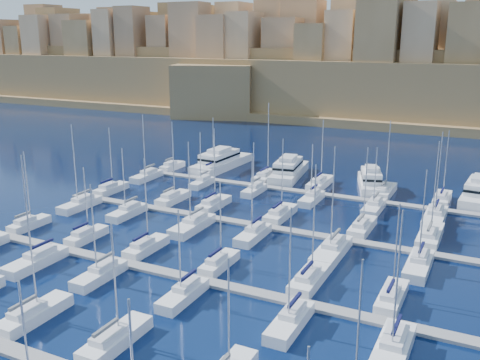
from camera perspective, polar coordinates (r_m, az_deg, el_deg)
The scene contains 46 objects.
ground at distance 79.56m, azimuth 0.56°, elevation -7.50°, with size 600.00×600.00×0.00m, color black.
pontoon_mid_near at distance 69.81m, azimuth -3.80°, elevation -10.74°, with size 84.00×2.00×0.40m, color slate.
pontoon_mid_far at distance 87.98m, azimuth 3.40°, elevation -5.11°, with size 84.00×2.00×0.40m, color slate.
pontoon_far at distance 107.59m, azimuth 7.98°, elevation -1.42°, with size 84.00×2.00×0.40m, color slate.
sailboat_2 at distance 65.28m, azimuth -21.12°, elevation -13.21°, with size 2.77×9.24×15.74m.
sailboat_3 at distance 58.21m, azimuth -13.19°, elevation -16.22°, with size 2.75×9.17×13.38m.
sailboat_12 at distance 94.60m, azimuth -21.60°, elevation -4.38°, with size 2.26×7.55×13.12m.
sailboat_13 at distance 86.38m, azimuth -16.06°, elevation -5.74°, with size 2.32×7.72×11.79m.
sailboat_14 at distance 80.01m, azimuth -9.99°, elevation -7.03°, with size 2.54×8.45×14.20m.
sailboat_15 at distance 73.65m, azimuth -2.24°, elevation -8.83°, with size 2.38×7.92×12.42m.
sailboat_16 at distance 69.81m, azimuth 7.50°, elevation -10.33°, with size 2.94×9.81×15.82m.
sailboat_17 at distance 67.14m, azimuth 15.87°, elevation -11.94°, with size 2.59×8.62×12.48m.
sailboat_19 at distance 79.25m, azimuth -20.92°, elevation -8.05°, with size 2.92×9.72×16.08m.
sailboat_20 at distance 72.60m, azimuth -14.71°, elevation -9.71°, with size 2.57×8.58×13.26m.
sailboat_21 at distance 65.68m, azimuth -6.06°, elevation -12.05°, with size 2.53×8.44×11.85m.
sailboat_22 at distance 60.03m, azimuth 5.37°, elevation -14.81°, with size 2.68×8.95×14.22m.
sailboat_23 at distance 57.12m, azimuth 15.95°, elevation -17.05°, with size 3.08×10.28×15.77m.
sailboat_24 at distance 110.82m, azimuth -13.60°, elevation -0.93°, with size 2.52×8.40×13.43m.
sailboat_25 at distance 102.46m, azimuth -7.16°, elevation -1.93°, with size 2.65×8.83×13.40m.
sailboat_26 at distance 98.21m, azimuth -2.84°, elevation -2.57°, with size 2.74×9.15×14.96m.
sailboat_27 at distance 93.00m, azimuth 4.31°, elevation -3.63°, with size 2.85×9.51×14.23m.
sailboat_28 at distance 88.88m, azimuth 12.90°, elevation -4.90°, with size 2.77×9.24×14.06m.
sailboat_29 at distance 87.89m, azimuth 19.59°, elevation -5.63°, with size 3.14×10.45×15.82m.
sailboat_30 at distance 102.24m, azimuth -16.68°, elevation -2.49°, with size 2.77×9.24×15.89m.
sailboat_31 at distance 95.83m, azimuth -11.91°, elevation -3.37°, with size 2.59×8.65×12.55m.
sailboat_32 at distance 87.66m, azimuth -5.09°, elevation -4.83°, with size 3.10×10.32×15.02m.
sailboat_33 at distance 83.57m, azimuth 1.42°, elevation -5.81°, with size 2.65×8.84×14.03m.
sailboat_34 at distance 78.42m, azimuth 9.75°, elevation -7.46°, with size 3.32×11.07×16.49m.
sailboat_35 at distance 76.87m, azimuth 18.53°, elevation -8.57°, with size 2.95×9.83×14.43m.
sailboat_36 at distance 127.36m, azimuth -7.25°, elevation 1.45°, with size 2.33×7.78×11.57m.
sailboat_37 at distance 122.18m, azimuth -2.95°, elevation 0.98°, with size 2.54×8.46×13.19m.
sailboat_38 at distance 117.18m, azimuth 2.86°, elevation 0.38°, with size 3.00×10.01×17.09m.
sailboat_39 at distance 113.17m, azimuth 8.52°, elevation -0.32°, with size 3.06×10.19×14.31m.
sailboat_40 at distance 109.95m, azimuth 15.19°, elevation -1.15°, with size 3.00×9.99×15.09m.
sailboat_41 at distance 108.20m, azimuth 20.75°, elevation -1.89°, with size 2.75×9.16×14.06m.
sailboat_42 at distance 119.22m, azimuth -9.90°, elevation 0.42°, with size 2.70×9.01×14.69m.
sailboat_43 at distance 112.57m, azimuth -4.06°, elevation -0.29°, with size 2.25×7.49×11.80m.
sailboat_44 at distance 106.95m, azimuth 1.55°, elevation -1.09°, with size 2.38×7.92×10.80m.
sailboat_45 at distance 102.36m, azimuth 7.65°, elevation -1.97°, with size 2.60×8.67×11.62m.
sailboat_46 at distance 99.24m, azimuth 14.09°, elevation -2.85°, with size 2.74×9.12×12.23m.
sailboat_47 at distance 97.03m, azimuth 20.06°, elevation -3.72°, with size 3.22×10.72×15.86m.
motor_yacht_a at distance 127.45m, azimuth -2.07°, elevation 2.05°, with size 6.86×20.07×5.25m.
motor_yacht_b at distance 119.41m, azimuth 5.21°, elevation 1.09°, with size 7.70×18.38×5.25m.
motor_yacht_c at distance 112.85m, azimuth 13.76°, elevation -0.13°, with size 8.43×15.22×5.25m.
motor_yacht_d at distance 111.96m, azimuth 24.20°, elevation -1.17°, with size 6.63×17.97×5.25m.
fortified_city at distance 224.29m, azimuth 18.31°, elevation 10.36°, with size 460.00×108.95×59.52m.
Camera 1 is at (31.79, -66.16, 30.69)m, focal length 40.00 mm.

